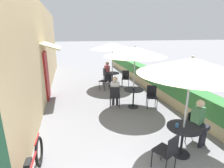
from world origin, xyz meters
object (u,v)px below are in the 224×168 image
object	(u,v)px
cafe_chair_far_back	(105,80)
cafe_chair_near_right	(194,125)
patio_table_mid	(133,94)
patio_umbrella_far	(112,46)
cafe_chair_far_right	(106,74)
cafe_chair_mid_left	(152,95)
patio_table_near	(183,135)
cafe_chair_far_left	(126,77)
patio_umbrella_near	(192,66)
cafe_chair_near_left	(168,150)
patio_umbrella_mid	(135,52)
coffee_cup_near	(177,125)
seated_patron_near_right	(199,120)
bicycle_leaning	(34,168)
patio_table_far	(112,77)
cafe_chair_mid_right	(115,95)
seated_patron_far_right	(108,71)
seated_patron_mid_right	(115,90)
coffee_cup_mid	(134,89)

from	to	relation	value
cafe_chair_far_back	cafe_chair_near_right	bearing A→B (deg)	-114.08
patio_table_mid	patio_umbrella_far	bearing A→B (deg)	92.13
cafe_chair_far_right	cafe_chair_mid_left	bearing A→B (deg)	5.50
patio_table_near	cafe_chair_far_left	distance (m)	5.80
patio_umbrella_near	cafe_chair_near_left	bearing A→B (deg)	-148.61
patio_umbrella_mid	patio_umbrella_far	xyz separation A→B (m)	(-0.11, 3.00, 0.00)
patio_umbrella_mid	coffee_cup_near	bearing A→B (deg)	-90.58
cafe_chair_near_right	seated_patron_near_right	world-z (taller)	seated_patron_near_right
patio_umbrella_near	patio_umbrella_far	xyz separation A→B (m)	(-0.24, 5.96, 0.00)
bicycle_leaning	patio_table_mid	bearing A→B (deg)	45.09
seated_patron_near_right	patio_table_far	xyz separation A→B (m)	(-0.92, 5.68, -0.14)
cafe_chair_mid_right	bicycle_leaning	world-z (taller)	cafe_chair_mid_right
patio_table_mid	cafe_chair_mid_right	distance (m)	0.74
cafe_chair_near_right	patio_umbrella_far	size ratio (longest dim) A/B	0.36
patio_table_near	patio_umbrella_far	world-z (taller)	patio_umbrella_far
seated_patron_near_right	seated_patron_far_right	world-z (taller)	same
patio_umbrella_near	seated_patron_far_right	bearing A→B (deg)	92.77
patio_umbrella_near	cafe_chair_far_back	world-z (taller)	patio_umbrella_near
patio_table_near	patio_umbrella_mid	size ratio (longest dim) A/B	0.32
patio_umbrella_mid	seated_patron_mid_right	world-z (taller)	patio_umbrella_mid
cafe_chair_mid_right	seated_patron_far_right	size ratio (longest dim) A/B	0.70
patio_table_mid	seated_patron_far_right	size ratio (longest dim) A/B	0.63
cafe_chair_near_left	seated_patron_far_right	distance (m)	7.08
cafe_chair_near_right	seated_patron_near_right	xyz separation A→B (m)	(0.05, -0.10, 0.17)
coffee_cup_mid	coffee_cup_near	bearing A→B (deg)	-89.81
coffee_cup_near	seated_patron_far_right	bearing A→B (deg)	91.43
coffee_cup_near	seated_patron_far_right	distance (m)	6.65
bicycle_leaning	cafe_chair_near_right	bearing A→B (deg)	8.01
patio_table_mid	patio_umbrella_far	size ratio (longest dim) A/B	0.32
bicycle_leaning	patio_umbrella_near	bearing A→B (deg)	2.62
cafe_chair_near_left	cafe_chair_far_left	bearing A→B (deg)	54.48
seated_patron_far_right	patio_table_far	bearing A→B (deg)	-2.77
patio_umbrella_near	cafe_chair_far_back	size ratio (longest dim) A/B	2.80
cafe_chair_near_left	seated_patron_far_right	bearing A→B (deg)	62.13
coffee_cup_near	patio_table_far	xyz separation A→B (m)	(-0.08, 5.92, -0.25)
patio_umbrella_near	coffee_cup_near	size ratio (longest dim) A/B	27.06
coffee_cup_near	patio_table_mid	distance (m)	2.94
coffee_cup_mid	seated_patron_far_right	world-z (taller)	seated_patron_far_right
cafe_chair_far_right	cafe_chair_far_back	xyz separation A→B (m)	(-0.32, -1.23, 0.00)
patio_umbrella_near	patio_umbrella_far	world-z (taller)	same
patio_umbrella_near	cafe_chair_mid_left	bearing A→B (deg)	78.16
seated_patron_mid_right	patio_table_far	distance (m)	2.80
patio_table_far	patio_umbrella_far	world-z (taller)	patio_umbrella_far
cafe_chair_near_right	patio_table_mid	size ratio (longest dim) A/B	1.11
cafe_chair_near_right	patio_umbrella_far	distance (m)	5.90
patio_umbrella_near	patio_table_mid	bearing A→B (deg)	92.48
cafe_chair_mid_right	patio_table_far	bearing A→B (deg)	95.96
cafe_chair_near_left	cafe_chair_far_left	distance (m)	6.26
patio_table_far	cafe_chair_far_right	bearing A→B (deg)	105.35
patio_umbrella_mid	cafe_chair_far_left	xyz separation A→B (m)	(0.60, 2.81, -1.70)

